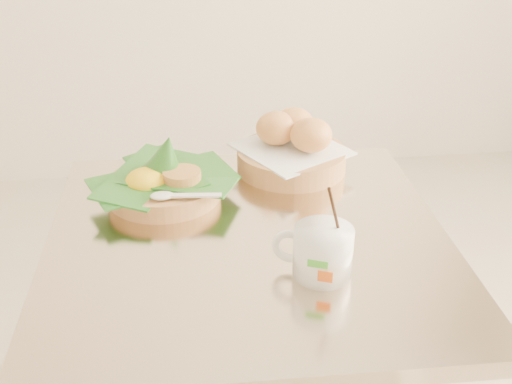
{
  "coord_description": "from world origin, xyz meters",
  "views": [
    {
      "loc": [
        0.05,
        -1.0,
        1.34
      ],
      "look_at": [
        0.19,
        -0.02,
        0.82
      ],
      "focal_mm": 45.0,
      "sensor_mm": 36.0,
      "label": 1
    }
  ],
  "objects": [
    {
      "name": "bread_basket",
      "position": [
        0.3,
        0.21,
        0.8
      ],
      "size": [
        0.27,
        0.27,
        0.12
      ],
      "rotation": [
        0.0,
        0.0,
        -0.27
      ],
      "color": "tan",
      "rests_on": "cafe_table"
    },
    {
      "name": "rice_basket",
      "position": [
        0.03,
        0.12,
        0.79
      ],
      "size": [
        0.27,
        0.27,
        0.14
      ],
      "rotation": [
        0.0,
        0.0,
        0.2
      ],
      "color": "tan",
      "rests_on": "cafe_table"
    },
    {
      "name": "coffee_mug",
      "position": [
        0.27,
        -0.18,
        0.79
      ],
      "size": [
        0.13,
        0.1,
        0.16
      ],
      "rotation": [
        0.0,
        0.0,
        -0.41
      ],
      "color": "white",
      "rests_on": "cafe_table"
    },
    {
      "name": "cafe_table",
      "position": [
        0.17,
        -0.05,
        0.53
      ],
      "size": [
        0.72,
        0.72,
        0.75
      ],
      "rotation": [
        0.0,
        0.0,
        -0.03
      ],
      "color": "gray",
      "rests_on": "floor"
    }
  ]
}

